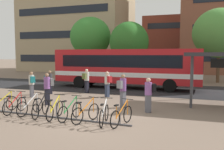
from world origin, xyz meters
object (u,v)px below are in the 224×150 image
object	(u,v)px
parked_bicycle_white_7	(104,115)
street_tree_2	(129,42)
commuter_grey_pack_3	(48,86)
parked_bicycle_yellow_0	(3,104)
commuter_red_pack_1	(107,82)
parked_bicycle_orange_8	(122,116)
parked_bicycle_black_3	(41,108)
street_tree_1	(219,33)
parked_bicycle_yellow_4	(55,110)
parked_bicycle_orange_6	(86,113)
parked_bicycle_red_1	(15,105)
commuter_grey_pack_5	(123,89)
parked_bicycle_white_2	(30,106)
commuter_teal_pack_6	(49,81)
commuter_black_pack_0	(149,92)
street_tree_0	(90,37)
city_bus	(127,67)
commuter_teal_pack_2	(32,83)
parked_bicycle_green_5	(70,111)
commuter_olive_pack_4	(86,79)

from	to	relation	value
parked_bicycle_white_7	street_tree_2	world-z (taller)	street_tree_2
commuter_grey_pack_3	parked_bicycle_yellow_0	bearing A→B (deg)	16.41
commuter_red_pack_1	parked_bicycle_orange_8	bearing A→B (deg)	145.72
parked_bicycle_black_3	street_tree_1	xyz separation A→B (m)	(8.49, 17.34, 4.47)
parked_bicycle_yellow_4	parked_bicycle_orange_6	distance (m)	1.52
parked_bicycle_red_1	commuter_grey_pack_5	size ratio (longest dim) A/B	0.98
commuter_grey_pack_3	street_tree_2	distance (m)	15.06
parked_bicycle_yellow_4	commuter_grey_pack_5	world-z (taller)	commuter_grey_pack_5
parked_bicycle_white_2	commuter_teal_pack_6	size ratio (longest dim) A/B	1.04
parked_bicycle_white_2	commuter_grey_pack_3	world-z (taller)	commuter_grey_pack_3
commuter_black_pack_0	street_tree_0	size ratio (longest dim) A/B	0.23
city_bus	parked_bicycle_red_1	bearing A→B (deg)	-103.31
parked_bicycle_black_3	parked_bicycle_yellow_4	size ratio (longest dim) A/B	0.99
street_tree_1	parked_bicycle_yellow_0	bearing A→B (deg)	-122.16
commuter_teal_pack_2	street_tree_2	distance (m)	13.70
parked_bicycle_red_1	commuter_teal_pack_6	distance (m)	5.75
street_tree_2	street_tree_0	bearing A→B (deg)	165.50
commuter_red_pack_1	street_tree_2	world-z (taller)	street_tree_2
commuter_teal_pack_6	parked_bicycle_yellow_4	bearing A→B (deg)	-109.16
parked_bicycle_red_1	parked_bicycle_orange_6	world-z (taller)	same
commuter_grey_pack_5	parked_bicycle_white_2	bearing A→B (deg)	152.28
parked_bicycle_yellow_0	street_tree_2	xyz separation A→B (m)	(1.72, 16.96, 3.75)
parked_bicycle_red_1	commuter_black_pack_0	size ratio (longest dim) A/B	1.02
parked_bicycle_orange_8	commuter_teal_pack_2	distance (m)	8.60
parked_bicycle_white_7	commuter_grey_pack_3	bearing A→B (deg)	49.80
parked_bicycle_white_2	parked_bicycle_green_5	distance (m)	2.24
commuter_teal_pack_2	street_tree_1	xyz separation A→B (m)	(12.09, 13.18, 3.89)
commuter_teal_pack_6	parked_bicycle_white_2	bearing A→B (deg)	-119.39
city_bus	parked_bicycle_yellow_0	size ratio (longest dim) A/B	7.16
street_tree_0	commuter_red_pack_1	bearing A→B (deg)	-61.64
commuter_black_pack_0	commuter_grey_pack_5	bearing A→B (deg)	-52.00
commuter_grey_pack_3	street_tree_2	xyz separation A→B (m)	(0.66, 14.72, 3.11)
parked_bicycle_red_1	street_tree_2	distance (m)	17.40
parked_bicycle_white_2	parked_bicycle_yellow_4	xyz separation A→B (m)	(1.49, -0.26, 0.00)
commuter_teal_pack_6	street_tree_0	distance (m)	13.66
parked_bicycle_white_7	commuter_teal_pack_2	size ratio (longest dim) A/B	1.02
parked_bicycle_green_5	commuter_grey_pack_3	xyz separation A→B (m)	(-2.75, 2.48, 0.64)
parked_bicycle_yellow_4	commuter_grey_pack_5	bearing A→B (deg)	-42.32
street_tree_2	street_tree_1	bearing A→B (deg)	1.25
parked_bicycle_green_5	commuter_grey_pack_5	xyz separation A→B (m)	(1.41, 3.08, 0.63)
parked_bicycle_red_1	commuter_teal_pack_6	xyz separation A→B (m)	(-1.66, 5.47, 0.57)
commuter_olive_pack_4	commuter_black_pack_0	bearing A→B (deg)	-114.37
parked_bicycle_black_3	commuter_teal_pack_6	distance (m)	6.55
parked_bicycle_orange_8	commuter_teal_pack_6	size ratio (longest dim) A/B	1.02
parked_bicycle_white_2	parked_bicycle_green_5	xyz separation A→B (m)	(2.23, -0.25, 0.00)
street_tree_1	parked_bicycle_red_1	bearing A→B (deg)	-120.40
parked_bicycle_yellow_0	commuter_olive_pack_4	distance (m)	6.90
parked_bicycle_white_7	commuter_black_pack_0	size ratio (longest dim) A/B	1.01
parked_bicycle_orange_6	commuter_olive_pack_4	bearing A→B (deg)	41.32
parked_bicycle_orange_6	street_tree_2	bearing A→B (deg)	25.99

